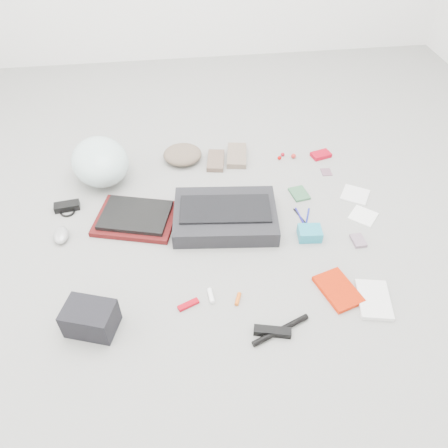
{
  "coord_description": "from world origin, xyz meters",
  "views": [
    {
      "loc": [
        -0.19,
        -1.47,
        1.49
      ],
      "look_at": [
        0.0,
        0.0,
        0.05
      ],
      "focal_mm": 35.0,
      "sensor_mm": 36.0,
      "label": 1
    }
  ],
  "objects": [
    {
      "name": "napkin_top",
      "position": [
        0.72,
        0.18,
        0.0
      ],
      "size": [
        0.18,
        0.18,
        0.01
      ],
      "primitive_type": "cube",
      "rotation": [
        0.0,
        0.0,
        1.01
      ],
      "color": "silver",
      "rests_on": "ground_plane"
    },
    {
      "name": "mitten_left",
      "position": [
        0.03,
        0.56,
        0.01
      ],
      "size": [
        0.12,
        0.2,
        0.03
      ],
      "primitive_type": "cube",
      "rotation": [
        0.0,
        0.0,
        -0.17
      ],
      "color": "brown",
      "rests_on": "ground_plane"
    },
    {
      "name": "lollipop_c",
      "position": [
        0.48,
        0.54,
        0.01
      ],
      "size": [
        0.03,
        0.03,
        0.03
      ],
      "primitive_type": "sphere",
      "rotation": [
        0.0,
        0.0,
        -0.09
      ],
      "color": "red",
      "rests_on": "ground_plane"
    },
    {
      "name": "bike_helmet",
      "position": [
        -0.6,
        0.5,
        0.11
      ],
      "size": [
        0.4,
        0.44,
        0.22
      ],
      "primitive_type": "ellipsoid",
      "rotation": [
        0.0,
        0.0,
        0.33
      ],
      "color": "silver",
      "rests_on": "ground_plane"
    },
    {
      "name": "book_white",
      "position": [
        0.56,
        -0.49,
        0.01
      ],
      "size": [
        0.17,
        0.22,
        0.02
      ],
      "primitive_type": "cube",
      "rotation": [
        0.0,
        0.0,
        -0.21
      ],
      "color": "silver",
      "rests_on": "ground_plane"
    },
    {
      "name": "mitten_right",
      "position": [
        0.15,
        0.59,
        0.02
      ],
      "size": [
        0.14,
        0.23,
        0.03
      ],
      "primitive_type": "cube",
      "rotation": [
        0.0,
        0.0,
        -0.17
      ],
      "color": "#836F5D",
      "rests_on": "ground_plane"
    },
    {
      "name": "power_brick",
      "position": [
        -0.77,
        0.27,
        0.02
      ],
      "size": [
        0.13,
        0.07,
        0.03
      ],
      "primitive_type": "cube",
      "rotation": [
        0.0,
        0.0,
        0.12
      ],
      "color": "black",
      "rests_on": "ground_plane"
    },
    {
      "name": "stamp_sheet",
      "position": [
        0.63,
        0.39,
        0.0
      ],
      "size": [
        0.06,
        0.07,
        0.0
      ],
      "primitive_type": "cube",
      "rotation": [
        0.0,
        0.0,
        -0.04
      ],
      "color": "#795264",
      "rests_on": "ground_plane"
    },
    {
      "name": "accordion_wallet",
      "position": [
        0.4,
        -0.09,
        0.03
      ],
      "size": [
        0.11,
        0.1,
        0.05
      ],
      "primitive_type": "cube",
      "rotation": [
        0.0,
        0.0,
        -0.09
      ],
      "color": "teal",
      "rests_on": "ground_plane"
    },
    {
      "name": "toiletry_tube_orange",
      "position": [
        0.0,
        -0.41,
        0.01
      ],
      "size": [
        0.04,
        0.06,
        0.02
      ],
      "primitive_type": "cylinder",
      "rotation": [
        1.57,
        0.0,
        -0.37
      ],
      "color": "#DC5C14",
      "rests_on": "ground_plane"
    },
    {
      "name": "napkin_bottom",
      "position": [
        0.7,
        0.01,
        0.0
      ],
      "size": [
        0.17,
        0.17,
        0.01
      ],
      "primitive_type": "cube",
      "rotation": [
        0.0,
        0.0,
        0.85
      ],
      "color": "white",
      "rests_on": "ground_plane"
    },
    {
      "name": "notepad",
      "position": [
        0.43,
        0.22,
        0.01
      ],
      "size": [
        0.1,
        0.12,
        0.01
      ],
      "primitive_type": "cube",
      "rotation": [
        0.0,
        0.0,
        0.17
      ],
      "color": "#336240",
      "rests_on": "ground_plane"
    },
    {
      "name": "card_deck",
      "position": [
        0.62,
        -0.15,
        0.01
      ],
      "size": [
        0.06,
        0.08,
        0.02
      ],
      "primitive_type": "cube",
      "rotation": [
        0.0,
        0.0,
        0.03
      ],
      "color": "gray",
      "rests_on": "ground_plane"
    },
    {
      "name": "toiletry_tube_white",
      "position": [
        -0.11,
        -0.38,
        0.01
      ],
      "size": [
        0.03,
        0.07,
        0.02
      ],
      "primitive_type": "cylinder",
      "rotation": [
        1.57,
        0.0,
        0.08
      ],
      "color": "white",
      "rests_on": "ground_plane"
    },
    {
      "name": "lollipop_a",
      "position": [
        0.39,
        0.54,
        0.01
      ],
      "size": [
        0.03,
        0.03,
        0.02
      ],
      "primitive_type": "sphere",
      "rotation": [
        0.0,
        0.0,
        -0.35
      ],
      "color": "#C90201",
      "rests_on": "ground_plane"
    },
    {
      "name": "pen_navy",
      "position": [
        0.42,
        0.03,
        0.0
      ],
      "size": [
        0.06,
        0.14,
        0.01
      ],
      "primitive_type": "cylinder",
      "rotation": [
        1.57,
        0.0,
        -0.38
      ],
      "color": "navy",
      "rests_on": "ground_plane"
    },
    {
      "name": "book_red",
      "position": [
        0.43,
        -0.42,
        0.01
      ],
      "size": [
        0.19,
        0.23,
        0.02
      ],
      "primitive_type": "cube",
      "rotation": [
        0.0,
        0.0,
        0.3
      ],
      "color": "red",
      "rests_on": "ground_plane"
    },
    {
      "name": "multitool",
      "position": [
        -0.2,
        -0.41,
        0.01
      ],
      "size": [
        0.09,
        0.06,
        0.01
      ],
      "primitive_type": "cube",
      "rotation": [
        0.0,
        0.0,
        0.39
      ],
      "color": "#9C000D",
      "rests_on": "ground_plane"
    },
    {
      "name": "altoids_tin",
      "position": [
        0.64,
        0.54,
        0.01
      ],
      "size": [
        0.12,
        0.1,
        0.02
      ],
      "primitive_type": "cube",
      "rotation": [
        0.0,
        0.0,
        0.27
      ],
      "color": "#B10519",
      "rests_on": "ground_plane"
    },
    {
      "name": "bag_flap",
      "position": [
        0.01,
        0.06,
        0.09
      ],
      "size": [
        0.45,
        0.24,
        0.01
      ],
      "primitive_type": "cube",
      "rotation": [
        0.0,
        0.0,
        -0.11
      ],
      "color": "black",
      "rests_on": "messenger_bag"
    },
    {
      "name": "pen_blue",
      "position": [
        0.39,
        0.04,
        0.0
      ],
      "size": [
        0.02,
        0.16,
        0.01
      ],
      "primitive_type": "cylinder",
      "rotation": [
        1.57,
        0.0,
        0.09
      ],
      "color": "navy",
      "rests_on": "ground_plane"
    },
    {
      "name": "lollipop_b",
      "position": [
        0.42,
        0.57,
        0.01
      ],
      "size": [
        0.02,
        0.02,
        0.02
      ],
      "primitive_type": "sphere",
      "rotation": [
        0.0,
        0.0,
        0.06
      ],
      "color": "maroon",
      "rests_on": "ground_plane"
    },
    {
      "name": "pen_black",
      "position": [
        0.39,
        0.05,
        0.0
      ],
      "size": [
        0.05,
        0.13,
        0.01
      ],
      "primitive_type": "cylinder",
      "rotation": [
        1.57,
        0.0,
        0.3
      ],
      "color": "black",
      "rests_on": "ground_plane"
    },
    {
      "name": "bike_pump",
      "position": [
        0.15,
        -0.58,
        0.01
      ],
      "size": [
        0.24,
        0.12,
        0.02
      ],
      "primitive_type": "cylinder",
      "rotation": [
        0.0,
        1.57,
        0.38
      ],
      "color": "black",
      "rests_on": "ground_plane"
    },
    {
      "name": "beanie",
      "position": [
        -0.16,
        0.61,
        0.04
      ],
      "size": [
        0.23,
        0.22,
        0.08
      ],
      "primitive_type": "ellipsoid",
      "rotation": [
        0.0,
        0.0,
        -0.06
      ],
      "color": "#705E4D",
      "rests_on": "ground_plane"
    },
    {
      "name": "mouse",
      "position": [
        -0.77,
        0.06,
        0.02
      ],
      "size": [
        0.08,
        0.12,
        0.04
      ],
      "primitive_type": "ellipsoid",
      "rotation": [
        0.0,
        0.0,
        0.09
      ],
      "color": "#9F9F9F",
      "rests_on": "ground_plane"
    },
    {
      "name": "cable_coil",
      "position": [
        -0.76,
        0.24,
        0.01
      ],
      "size": [
        0.08,
        0.08,
        0.01
      ],
      "primitive_type": "torus",
      "rotation": [
        0.0,
        0.0,
        0.13
      ],
      "color": "black",
      "rests_on": "ground_plane"
    },
    {
      "name": "laptop_sleeve",
      "position": [
        -0.42,
        0.13,
        0.01
      ],
      "size": [
        0.44,
        0.38,
        0.03
      ],
      "primitive_type": "cube",
      "rotation": [
        0.0,
        0.0,
        -0.27
      ],
      "color": "#530F10",
      "rests_on": "ground_plane"
    },
    {
      "name": "ground_plane",
      "position": [
        0.0,
        0.0,
        0.0
      ],
      "size": [
        4.0,
        4.0,
        0.0
      ],
      "primitive_type": "plane",
      "color": "gray"
    },
    {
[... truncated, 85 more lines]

